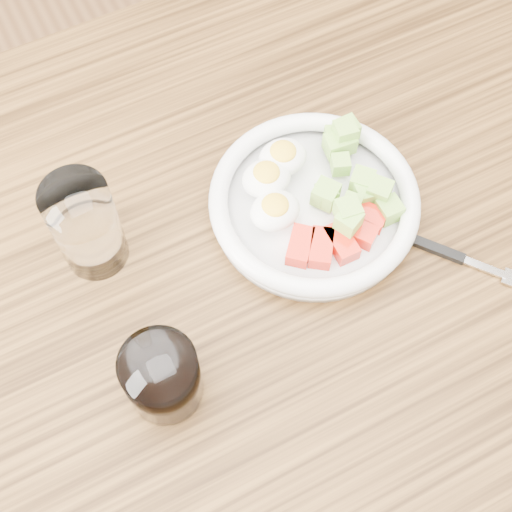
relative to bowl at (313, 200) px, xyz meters
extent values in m
plane|color=brown|center=(-0.08, -0.05, -0.79)|extent=(4.00, 4.00, 0.00)
cube|color=brown|center=(0.57, 0.30, -0.43)|extent=(0.07, 0.07, 0.73)
cube|color=brown|center=(-0.08, -0.05, -0.04)|extent=(1.50, 0.90, 0.04)
cylinder|color=white|center=(0.00, 0.00, -0.02)|extent=(0.24, 0.24, 0.01)
torus|color=white|center=(0.00, 0.00, 0.00)|extent=(0.25, 0.25, 0.02)
cube|color=red|center=(-0.04, -0.05, 0.00)|extent=(0.05, 0.05, 0.02)
cube|color=red|center=(-0.02, -0.06, 0.00)|extent=(0.05, 0.05, 0.02)
cube|color=red|center=(0.00, -0.06, 0.00)|extent=(0.03, 0.05, 0.02)
cube|color=red|center=(0.02, -0.06, 0.00)|extent=(0.05, 0.05, 0.02)
cube|color=red|center=(0.04, -0.05, 0.00)|extent=(0.05, 0.05, 0.02)
ellipsoid|color=white|center=(-0.04, 0.04, 0.01)|extent=(0.06, 0.05, 0.03)
ellipsoid|color=yellow|center=(-0.04, 0.04, 0.03)|extent=(0.03, 0.03, 0.01)
ellipsoid|color=white|center=(-0.01, 0.06, 0.01)|extent=(0.06, 0.05, 0.03)
ellipsoid|color=yellow|center=(-0.01, 0.06, 0.03)|extent=(0.03, 0.03, 0.01)
ellipsoid|color=white|center=(-0.05, 0.00, 0.01)|extent=(0.06, 0.05, 0.03)
ellipsoid|color=yellow|center=(-0.05, 0.00, 0.03)|extent=(0.03, 0.03, 0.01)
cube|color=#91BF49|center=(0.08, 0.06, 0.02)|extent=(0.02, 0.02, 0.02)
cube|color=#91BF49|center=(0.06, -0.01, 0.01)|extent=(0.04, 0.04, 0.03)
cube|color=#91BF49|center=(0.02, -0.04, 0.02)|extent=(0.03, 0.03, 0.03)
cube|color=#91BF49|center=(0.03, -0.03, 0.02)|extent=(0.03, 0.03, 0.02)
cube|color=#91BF49|center=(0.01, 0.00, 0.01)|extent=(0.02, 0.02, 0.02)
cube|color=#91BF49|center=(0.06, 0.05, 0.01)|extent=(0.03, 0.03, 0.02)
cube|color=#91BF49|center=(0.01, -0.05, 0.02)|extent=(0.03, 0.03, 0.02)
cube|color=#91BF49|center=(0.05, 0.02, 0.01)|extent=(0.03, 0.03, 0.02)
cube|color=#91BF49|center=(0.07, -0.05, 0.01)|extent=(0.03, 0.03, 0.03)
cube|color=#91BF49|center=(0.05, -0.03, 0.01)|extent=(0.03, 0.03, 0.02)
cube|color=#91BF49|center=(0.07, 0.05, 0.01)|extent=(0.03, 0.03, 0.02)
cube|color=#91BF49|center=(0.01, 0.00, 0.01)|extent=(0.04, 0.04, 0.03)
cube|color=#91BF49|center=(0.07, 0.05, 0.03)|extent=(0.03, 0.03, 0.02)
cube|color=#91BF49|center=(0.06, 0.06, 0.01)|extent=(0.03, 0.03, 0.02)
cube|color=#91BF49|center=(0.07, -0.03, 0.01)|extent=(0.04, 0.04, 0.03)
cube|color=black|center=(0.09, -0.11, -0.02)|extent=(0.06, 0.07, 0.01)
cube|color=silver|center=(0.14, -0.16, -0.02)|extent=(0.04, 0.04, 0.00)
cube|color=silver|center=(0.15, -0.18, -0.02)|extent=(0.03, 0.02, 0.00)
cylinder|color=white|center=(-0.25, 0.06, 0.04)|extent=(0.07, 0.07, 0.13)
cylinder|color=white|center=(-0.24, -0.12, 0.02)|extent=(0.08, 0.08, 0.09)
cylinder|color=black|center=(-0.24, -0.12, 0.02)|extent=(0.07, 0.07, 0.08)
camera|label=1|loc=(-0.25, -0.35, 0.71)|focal=50.00mm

